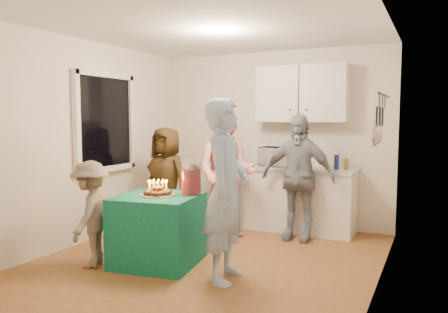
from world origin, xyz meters
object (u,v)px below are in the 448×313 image
at_px(man_birthday, 226,190).
at_px(child_near_left, 91,214).
at_px(counter, 277,199).
at_px(punch_jar, 191,179).
at_px(woman_back_left, 166,180).
at_px(microwave, 277,157).
at_px(woman_back_right, 298,177).
at_px(party_table, 158,229).
at_px(woman_back_center, 226,174).

bearing_deg(man_birthday, child_near_left, 91.65).
relative_size(counter, child_near_left, 1.91).
bearing_deg(child_near_left, punch_jar, 102.54).
xyz_separation_m(counter, child_near_left, (-1.26, -2.46, 0.15)).
bearing_deg(counter, woman_back_left, -145.92).
height_order(man_birthday, child_near_left, man_birthday).
bearing_deg(microwave, man_birthday, -79.68).
relative_size(woman_back_right, child_near_left, 1.45).
bearing_deg(woman_back_right, counter, 134.74).
distance_m(man_birthday, woman_back_left, 2.02).
xyz_separation_m(man_birthday, woman_back_right, (0.20, 1.74, -0.07)).
xyz_separation_m(party_table, woman_back_center, (0.18, 1.35, 0.48)).
bearing_deg(counter, party_table, -107.70).
distance_m(counter, party_table, 2.16).
xyz_separation_m(counter, microwave, (0.00, 0.00, 0.62)).
bearing_deg(child_near_left, microwave, 130.98).
bearing_deg(microwave, woman_back_left, -141.61).
xyz_separation_m(punch_jar, child_near_left, (-0.89, -0.61, -0.35)).
bearing_deg(party_table, woman_back_right, 56.00).
relative_size(party_table, child_near_left, 0.74).
bearing_deg(man_birthday, woman_back_left, 41.30).
height_order(woman_back_left, woman_back_center, woman_back_center).
xyz_separation_m(microwave, party_table, (-0.66, -2.06, -0.67)).
distance_m(man_birthday, woman_back_center, 1.63).
bearing_deg(child_near_left, woman_back_center, 134.13).
height_order(punch_jar, woman_back_left, woman_back_left).
height_order(punch_jar, child_near_left, child_near_left).
relative_size(party_table, man_birthday, 0.47).
distance_m(punch_jar, woman_back_left, 1.37).
height_order(woman_back_center, woman_back_right, woman_back_center).
bearing_deg(punch_jar, woman_back_right, 60.43).
bearing_deg(party_table, woman_back_left, 119.78).
distance_m(counter, punch_jar, 1.95).
distance_m(microwave, woman_back_right, 0.66).
bearing_deg(punch_jar, counter, 78.88).
distance_m(counter, woman_back_right, 0.74).
relative_size(woman_back_center, child_near_left, 1.49).
distance_m(microwave, punch_jar, 1.89).
height_order(microwave, child_near_left, microwave).
height_order(counter, punch_jar, punch_jar).
xyz_separation_m(woman_back_left, child_near_left, (0.07, -1.57, -0.16)).
bearing_deg(microwave, woman_back_right, -41.21).
bearing_deg(woman_back_right, microwave, 134.74).
distance_m(counter, man_birthday, 2.24).
bearing_deg(child_near_left, counter, 130.98).
height_order(party_table, punch_jar, punch_jar).
distance_m(man_birthday, woman_back_right, 1.75).
height_order(party_table, man_birthday, man_birthday).
bearing_deg(man_birthday, counter, -3.18).
xyz_separation_m(punch_jar, man_birthday, (0.59, -0.33, -0.03)).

